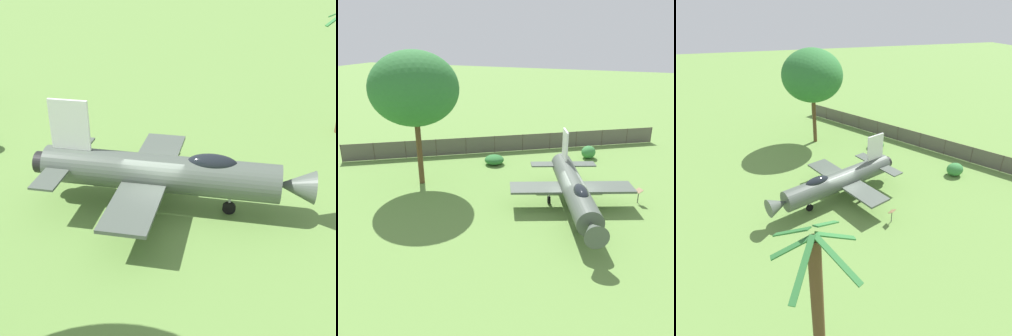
{
  "view_description": "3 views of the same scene",
  "coord_description": "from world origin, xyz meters",
  "views": [
    {
      "loc": [
        9.79,
        -14.78,
        11.49
      ],
      "look_at": [
        1.17,
        -1.13,
        2.85
      ],
      "focal_mm": 48.59,
      "sensor_mm": 36.0,
      "label": 1
    },
    {
      "loc": [
        24.06,
        3.71,
        12.35
      ],
      "look_at": [
        -0.24,
        -5.22,
        2.5
      ],
      "focal_mm": 39.01,
      "sensor_mm": 36.0,
      "label": 2
    },
    {
      "loc": [
        6.36,
        21.93,
        15.14
      ],
      "look_at": [
        -0.62,
        -0.89,
        2.41
      ],
      "focal_mm": 32.98,
      "sensor_mm": 36.0,
      "label": 3
    }
  ],
  "objects": [
    {
      "name": "ground_plane",
      "position": [
        0.0,
        0.0,
        0.0
      ],
      "size": [
        200.0,
        200.0,
        0.0
      ],
      "primitive_type": "plane",
      "color": "#668E42"
    },
    {
      "name": "display_jet",
      "position": [
        0.35,
        0.14,
        1.79
      ],
      "size": [
        12.13,
        9.09,
        4.91
      ],
      "rotation": [
        0.0,
        0.0,
        0.37
      ],
      "color": "#4C564C",
      "rests_on": "ground_plane"
    },
    {
      "name": "shade_tree",
      "position": [
        -0.61,
        -13.04,
        7.99
      ],
      "size": [
        6.93,
        7.12,
        10.97
      ],
      "color": "brown",
      "rests_on": "ground_plane"
    },
    {
      "name": "perimeter_fence",
      "position": [
        -11.27,
        -8.94,
        0.96
      ],
      "size": [
        17.92,
        28.82,
        1.82
      ],
      "rotation": [
        0.0,
        0.0,
        5.27
      ],
      "color": "#4C4238",
      "rests_on": "ground_plane"
    },
    {
      "name": "shrub_near_fence",
      "position": [
        -12.04,
        -0.57,
        0.64
      ],
      "size": [
        1.66,
        1.41,
        1.28
      ],
      "color": "#387F3D",
      "rests_on": "ground_plane"
    },
    {
      "name": "shrub_by_tree",
      "position": [
        -7.04,
        -8.93,
        0.46
      ],
      "size": [
        1.86,
        1.88,
        0.91
      ],
      "color": "#2D7033",
      "rests_on": "ground_plane"
    },
    {
      "name": "info_plaque",
      "position": [
        -2.86,
        4.48,
        0.85
      ],
      "size": [
        0.72,
        0.67,
        1.14
      ],
      "color": "#333333",
      "rests_on": "ground_plane"
    }
  ]
}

